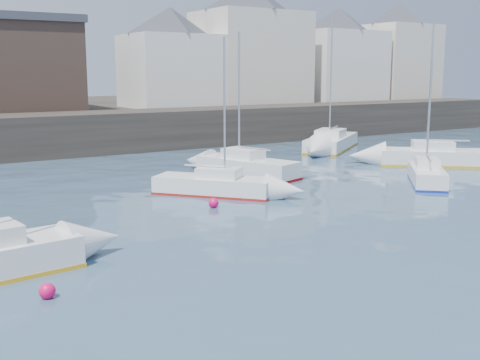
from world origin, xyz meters
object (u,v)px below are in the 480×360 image
sailboat_g (331,142)px  buoy_near (48,298)px  buoy_far (214,207)px  sailboat_f (247,166)px  sailboat_b (214,185)px  sailboat_c (427,175)px  sailboat_d (437,156)px

sailboat_g → buoy_near: (-27.27, -20.20, -0.58)m
buoy_far → sailboat_f: bearing=47.0°
sailboat_f → sailboat_g: bearing=29.2°
sailboat_g → buoy_near: sailboat_g is taller
sailboat_f → buoy_far: size_ratio=18.06×
sailboat_b → buoy_near: (-10.69, -9.67, -0.50)m
sailboat_c → buoy_far: 12.76m
sailboat_c → sailboat_d: bearing=35.8°
sailboat_d → buoy_far: sailboat_d is taller
sailboat_d → sailboat_g: sailboat_g is taller
sailboat_g → buoy_far: (-18.03, -13.02, -0.58)m
sailboat_f → buoy_near: bearing=-138.3°
sailboat_f → sailboat_c: bearing=-46.2°
sailboat_d → sailboat_c: bearing=-144.2°
sailboat_c → sailboat_g: sailboat_g is taller
sailboat_f → buoy_near: (-14.97, -13.33, -0.58)m
sailboat_b → sailboat_g: sailboat_g is taller
sailboat_f → sailboat_g: 14.10m
sailboat_g → buoy_far: 22.25m
sailboat_b → sailboat_c: (11.25, -3.61, 0.01)m
sailboat_b → sailboat_f: (4.27, 3.66, 0.08)m
sailboat_b → buoy_near: sailboat_b is taller
sailboat_b → sailboat_f: 5.62m
buoy_near → buoy_far: (9.24, 7.18, 0.00)m
sailboat_d → buoy_near: bearing=-159.7°
sailboat_f → buoy_far: bearing=-133.0°
sailboat_d → sailboat_b: bearing=-178.0°
sailboat_c → sailboat_d: sailboat_d is taller
sailboat_f → sailboat_g: (12.31, 6.87, -0.00)m
buoy_near → sailboat_c: bearing=15.4°
sailboat_f → buoy_near: 20.05m
buoy_near → buoy_far: buoy_far is taller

